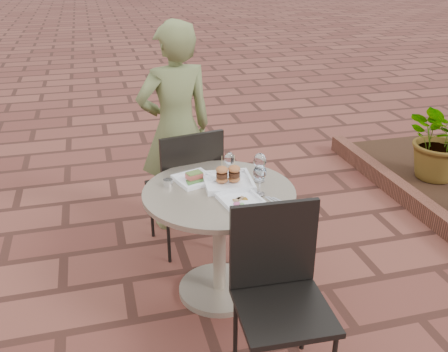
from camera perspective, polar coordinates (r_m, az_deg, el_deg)
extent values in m
plane|color=brown|center=(3.59, 2.55, -9.74)|extent=(60.00, 60.00, 0.00)
cylinder|color=gray|center=(3.30, -0.52, -12.76)|extent=(0.52, 0.52, 0.04)
cylinder|color=gray|center=(3.11, -0.54, -7.94)|extent=(0.08, 0.08, 0.70)
cylinder|color=gray|center=(2.93, -0.57, -1.93)|extent=(0.90, 0.90, 0.03)
cube|color=black|center=(3.58, -4.68, -1.48)|extent=(0.51, 0.51, 0.03)
cube|color=black|center=(3.31, -3.59, 1.01)|extent=(0.44, 0.11, 0.46)
cylinder|color=black|center=(3.91, -2.96, -2.86)|extent=(0.02, 0.02, 0.44)
cylinder|color=black|center=(3.80, -8.28, -3.97)|extent=(0.02, 0.02, 0.44)
cylinder|color=black|center=(3.60, -0.63, -5.41)|extent=(0.02, 0.02, 0.44)
cylinder|color=black|center=(3.48, -6.36, -6.72)|extent=(0.02, 0.02, 0.44)
cube|color=black|center=(2.48, 6.83, -15.05)|extent=(0.46, 0.46, 0.03)
cube|color=black|center=(2.49, 5.68, -7.75)|extent=(0.44, 0.05, 0.46)
cylinder|color=black|center=(2.73, 1.32, -16.87)|extent=(0.02, 0.02, 0.44)
cylinder|color=black|center=(2.82, 9.15, -15.61)|extent=(0.02, 0.02, 0.44)
imported|color=#636B3B|center=(3.74, -5.52, 5.34)|extent=(0.64, 0.48, 1.59)
cube|color=white|center=(3.04, -3.40, -0.50)|extent=(0.27, 0.27, 0.01)
cube|color=#C15044|center=(3.03, -3.42, 0.03)|extent=(0.11, 0.09, 0.03)
cube|color=#536A2F|center=(3.02, -3.43, 0.37)|extent=(0.10, 0.08, 0.01)
cube|color=white|center=(3.00, 0.47, -0.82)|extent=(0.31, 0.31, 0.01)
cube|color=white|center=(2.80, 1.86, -2.83)|extent=(0.25, 0.25, 0.01)
ellipsoid|color=#BE4E7D|center=(2.74, 1.48, -3.16)|extent=(0.04, 0.03, 0.02)
cylinder|color=white|center=(2.88, 4.03, -2.06)|extent=(0.07, 0.07, 0.00)
cylinder|color=white|center=(2.86, 4.06, -1.30)|extent=(0.01, 0.01, 0.08)
ellipsoid|color=white|center=(2.83, 4.11, 0.34)|extent=(0.08, 0.08, 0.10)
cylinder|color=white|center=(2.83, 4.11, 0.24)|extent=(0.06, 0.06, 0.04)
cylinder|color=white|center=(3.12, 0.62, 0.16)|extent=(0.05, 0.05, 0.00)
cylinder|color=white|center=(3.10, 0.62, 0.76)|extent=(0.01, 0.01, 0.07)
ellipsoid|color=white|center=(3.08, 0.63, 2.02)|extent=(0.06, 0.06, 0.08)
cylinder|color=white|center=(3.05, 4.04, -0.54)|extent=(0.06, 0.06, 0.00)
cylinder|color=white|center=(3.03, 4.06, 0.19)|extent=(0.01, 0.01, 0.08)
ellipsoid|color=white|center=(2.99, 4.12, 1.74)|extent=(0.08, 0.08, 0.10)
cylinder|color=silver|center=(2.99, -6.43, -0.77)|extent=(0.07, 0.07, 0.04)
cube|color=brown|center=(4.45, 21.44, -3.13)|extent=(0.12, 3.00, 0.15)
imported|color=#33662D|center=(4.95, 23.78, 4.12)|extent=(0.77, 0.68, 0.79)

